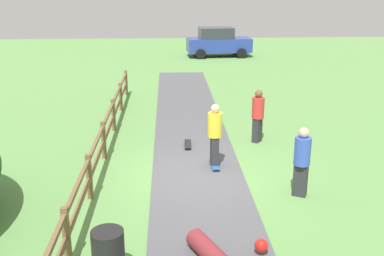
# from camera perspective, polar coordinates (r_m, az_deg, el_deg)

# --- Properties ---
(ground_plane) EXTENTS (60.00, 60.00, 0.00)m
(ground_plane) POSITION_cam_1_polar(r_m,az_deg,el_deg) (12.26, 0.70, -5.69)
(ground_plane) COLOR #60934C
(asphalt_path) EXTENTS (2.40, 28.00, 0.02)m
(asphalt_path) POSITION_cam_1_polar(r_m,az_deg,el_deg) (12.26, 0.70, -5.65)
(asphalt_path) COLOR #515156
(asphalt_path) RESTS_ON ground_plane
(wooden_fence) EXTENTS (0.12, 18.12, 1.10)m
(wooden_fence) POSITION_cam_1_polar(r_m,az_deg,el_deg) (12.13, -11.66, -2.94)
(wooden_fence) COLOR brown
(wooden_fence) RESTS_ON ground_plane
(trash_bin) EXTENTS (0.56, 0.56, 0.90)m
(trash_bin) POSITION_cam_1_polar(r_m,az_deg,el_deg) (8.23, -10.28, -15.16)
(trash_bin) COLOR black
(trash_bin) RESTS_ON ground_plane
(skater_riding) EXTENTS (0.40, 0.81, 1.76)m
(skater_riding) POSITION_cam_1_polar(r_m,az_deg,el_deg) (12.35, 2.84, -0.56)
(skater_riding) COLOR #265999
(skater_riding) RESTS_ON asphalt_path
(skateboard_loose) EXTENTS (0.23, 0.81, 0.08)m
(skateboard_loose) POSITION_cam_1_polar(r_m,az_deg,el_deg) (14.18, -0.53, -1.99)
(skateboard_loose) COLOR black
(skateboard_loose) RESTS_ON asphalt_path
(bystander_blue) EXTENTS (0.51, 0.51, 1.69)m
(bystander_blue) POSITION_cam_1_polar(r_m,az_deg,el_deg) (11.03, 13.42, -3.74)
(bystander_blue) COLOR #2D2D33
(bystander_blue) RESTS_ON ground_plane
(bystander_red) EXTENTS (0.53, 0.53, 1.68)m
(bystander_red) POSITION_cam_1_polar(r_m,az_deg,el_deg) (14.51, 8.14, 1.76)
(bystander_red) COLOR #2D2D33
(bystander_red) RESTS_ON ground_plane
(parked_car_blue) EXTENTS (4.32, 2.25, 1.92)m
(parked_car_blue) POSITION_cam_1_polar(r_m,az_deg,el_deg) (31.24, 3.25, 10.55)
(parked_car_blue) COLOR #283D99
(parked_car_blue) RESTS_ON ground_plane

